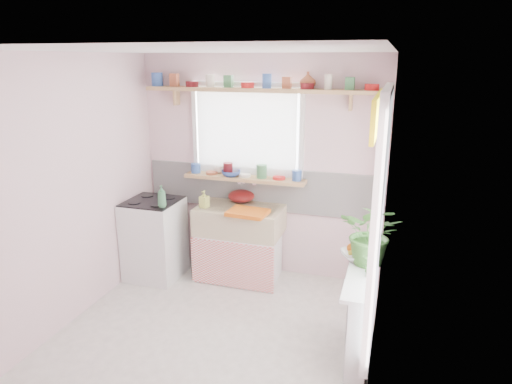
% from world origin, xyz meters
% --- Properties ---
extents(room, '(3.20, 3.20, 3.20)m').
position_xyz_m(room, '(0.66, 0.86, 1.37)').
color(room, white).
rests_on(room, ground).
extents(sink_unit, '(0.95, 0.65, 1.11)m').
position_xyz_m(sink_unit, '(-0.15, 1.29, 0.43)').
color(sink_unit, white).
rests_on(sink_unit, ground).
extents(cooker, '(0.58, 0.58, 0.93)m').
position_xyz_m(cooker, '(-1.10, 1.05, 0.46)').
color(cooker, white).
rests_on(cooker, ground).
extents(radiator_ledge, '(0.22, 0.95, 0.78)m').
position_xyz_m(radiator_ledge, '(1.30, 0.20, 0.40)').
color(radiator_ledge, white).
rests_on(radiator_ledge, ground).
extents(windowsill, '(1.40, 0.22, 0.04)m').
position_xyz_m(windowsill, '(-0.15, 1.48, 1.14)').
color(windowsill, tan).
rests_on(windowsill, room).
extents(pine_shelf, '(2.52, 0.24, 0.04)m').
position_xyz_m(pine_shelf, '(0.00, 1.47, 2.12)').
color(pine_shelf, tan).
rests_on(pine_shelf, room).
extents(shelf_crockery, '(2.47, 0.11, 0.12)m').
position_xyz_m(shelf_crockery, '(-0.04, 1.47, 2.19)').
color(shelf_crockery, '#3359A5').
rests_on(shelf_crockery, pine_shelf).
extents(sill_crockery, '(1.35, 0.11, 0.12)m').
position_xyz_m(sill_crockery, '(-0.17, 1.48, 1.22)').
color(sill_crockery, '#3359A5').
rests_on(sill_crockery, windowsill).
extents(dish_tray, '(0.43, 0.34, 0.04)m').
position_xyz_m(dish_tray, '(0.01, 1.10, 0.87)').
color(dish_tray, orange).
rests_on(dish_tray, sink_unit).
extents(colander, '(0.40, 0.40, 0.14)m').
position_xyz_m(colander, '(-0.20, 1.50, 0.92)').
color(colander, '#5E1010').
rests_on(colander, sink_unit).
extents(jade_plant, '(0.58, 0.53, 0.55)m').
position_xyz_m(jade_plant, '(1.33, 0.40, 1.05)').
color(jade_plant, '#3A6C2B').
rests_on(jade_plant, radiator_ledge).
extents(fruit_bowl, '(0.35, 0.35, 0.07)m').
position_xyz_m(fruit_bowl, '(1.21, 0.47, 0.81)').
color(fruit_bowl, silver).
rests_on(fruit_bowl, radiator_ledge).
extents(herb_pot, '(0.12, 0.10, 0.19)m').
position_xyz_m(herb_pot, '(1.33, 0.16, 0.87)').
color(herb_pot, '#2F5B24').
rests_on(herb_pot, radiator_ledge).
extents(soap_bottle_sink, '(0.10, 0.10, 0.19)m').
position_xyz_m(soap_bottle_sink, '(-0.53, 1.19, 0.95)').
color(soap_bottle_sink, '#C6D25D').
rests_on(soap_bottle_sink, sink_unit).
extents(sill_cup, '(0.13, 0.13, 0.08)m').
position_xyz_m(sill_cup, '(-0.48, 1.54, 1.20)').
color(sill_cup, silver).
rests_on(sill_cup, windowsill).
extents(sill_bowl, '(0.27, 0.27, 0.07)m').
position_xyz_m(sill_bowl, '(-0.30, 1.45, 1.19)').
color(sill_bowl, '#2D4794').
rests_on(sill_bowl, windowsill).
extents(shelf_vase, '(0.21, 0.21, 0.17)m').
position_xyz_m(shelf_vase, '(0.53, 1.53, 2.23)').
color(shelf_vase, '#A45532').
rests_on(shelf_vase, pine_shelf).
extents(cooker_bottle, '(0.11, 0.11, 0.24)m').
position_xyz_m(cooker_bottle, '(-0.88, 0.88, 1.03)').
color(cooker_bottle, '#3F7F53').
rests_on(cooker_bottle, cooker).
extents(fruit, '(0.20, 0.14, 0.10)m').
position_xyz_m(fruit, '(1.22, 0.47, 0.87)').
color(fruit, orange).
rests_on(fruit, fruit_bowl).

